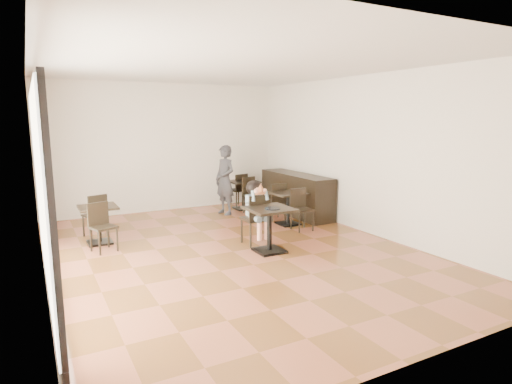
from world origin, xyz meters
TOP-DOWN VIEW (x-y plane):
  - floor at (0.00, 0.00)m, footprint 6.00×8.00m
  - ceiling at (0.00, 0.00)m, footprint 6.00×8.00m
  - wall_back at (0.00, 4.00)m, footprint 6.00×0.01m
  - wall_front at (0.00, -4.00)m, footprint 6.00×0.01m
  - wall_left at (-3.00, 0.00)m, footprint 0.01×8.00m
  - wall_right at (3.00, 0.00)m, footprint 0.01×8.00m
  - storefront_window at (-2.97, -0.50)m, footprint 0.04×4.50m
  - child_table at (0.57, -0.31)m, footprint 0.75×0.75m
  - child_chair at (0.57, 0.24)m, footprint 0.43×0.43m
  - child at (0.57, 0.24)m, footprint 0.43×0.60m
  - plate at (0.57, -0.41)m, footprint 0.27×0.27m
  - pizza_slice at (0.57, 0.05)m, footprint 0.28×0.22m
  - adult_patron at (1.12, 2.84)m, footprint 0.54×0.69m
  - cafe_table_mid at (1.91, 1.20)m, footprint 0.71×0.71m
  - cafe_table_left at (-2.01, 1.65)m, footprint 0.86×0.86m
  - cafe_table_back at (1.77, 3.14)m, footprint 0.84×0.84m
  - chair_mid_a at (1.91, 1.75)m, footprint 0.40×0.40m
  - chair_mid_b at (1.91, 0.65)m, footprint 0.40×0.40m
  - chair_left_a at (-2.01, 2.20)m, footprint 0.49×0.49m
  - chair_left_b at (-2.01, 1.10)m, footprint 0.49×0.49m
  - chair_back_a at (1.77, 3.50)m, footprint 0.48×0.48m
  - chair_back_b at (1.77, 2.59)m, footprint 0.48×0.48m
  - service_counter at (2.65, 2.00)m, footprint 0.60×2.40m

SIDE VIEW (x-z plane):
  - floor at x=0.00m, z-range -0.01..0.01m
  - cafe_table_left at x=-2.01m, z-range 0.00..0.72m
  - cafe_table_mid at x=1.91m, z-range 0.00..0.72m
  - cafe_table_back at x=1.77m, z-range 0.00..0.74m
  - child_table at x=0.57m, z-range 0.00..0.80m
  - chair_left_a at x=-2.01m, z-range 0.00..0.86m
  - chair_left_b at x=-2.01m, z-range 0.00..0.86m
  - chair_mid_a at x=1.91m, z-range 0.00..0.87m
  - chair_mid_b at x=1.91m, z-range 0.00..0.87m
  - chair_back_a at x=1.77m, z-range 0.00..0.89m
  - chair_back_b at x=1.77m, z-range 0.00..0.89m
  - child_chair at x=0.57m, z-range 0.00..0.96m
  - service_counter at x=2.65m, z-range 0.00..1.00m
  - child at x=0.57m, z-range 0.00..1.20m
  - plate at x=0.57m, z-range 0.80..0.81m
  - adult_patron at x=1.12m, z-range 0.00..1.69m
  - pizza_slice at x=0.57m, z-range 1.01..1.08m
  - storefront_window at x=-2.97m, z-range 0.10..2.70m
  - wall_back at x=0.00m, z-range 0.00..3.20m
  - wall_front at x=0.00m, z-range 0.00..3.20m
  - wall_left at x=-3.00m, z-range 0.00..3.20m
  - wall_right at x=3.00m, z-range 0.00..3.20m
  - ceiling at x=0.00m, z-range 3.20..3.21m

